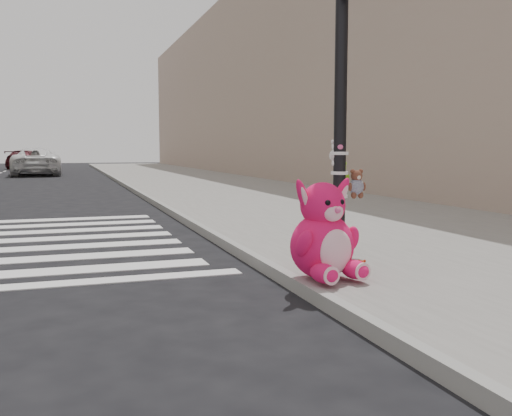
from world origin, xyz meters
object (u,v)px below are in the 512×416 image
object	(u,v)px
signal_pole	(340,124)
car_white_near	(36,162)
pink_bunny	(324,237)
red_teddy	(362,268)

from	to	relation	value
signal_pole	car_white_near	world-z (taller)	signal_pole
pink_bunny	car_white_near	bearing A→B (deg)	87.10
signal_pole	car_white_near	size ratio (longest dim) A/B	0.71
signal_pole	car_white_near	distance (m)	28.77
signal_pole	car_white_near	bearing A→B (deg)	99.69
signal_pole	car_white_near	xyz separation A→B (m)	(-4.84, 28.34, -1.03)
signal_pole	pink_bunny	size ratio (longest dim) A/B	3.71
red_teddy	car_white_near	bearing A→B (deg)	109.31
car_white_near	red_teddy	bearing A→B (deg)	96.41
pink_bunny	red_teddy	bearing A→B (deg)	-19.99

